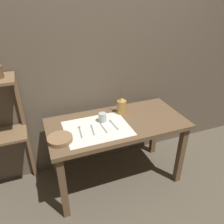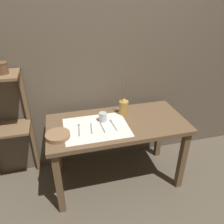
# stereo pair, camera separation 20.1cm
# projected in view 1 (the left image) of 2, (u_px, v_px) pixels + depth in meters

# --- Properties ---
(ground_plane) EXTENTS (12.00, 12.00, 0.00)m
(ground_plane) POSITION_uv_depth(u_px,v_px,m) (116.00, 177.00, 2.43)
(ground_plane) COLOR brown
(stone_wall_back) EXTENTS (7.00, 0.06, 2.40)m
(stone_wall_back) POSITION_uv_depth(u_px,v_px,m) (102.00, 61.00, 2.21)
(stone_wall_back) COLOR brown
(stone_wall_back) RESTS_ON ground_plane
(wooden_table) EXTENTS (1.32, 0.65, 0.72)m
(wooden_table) POSITION_uv_depth(u_px,v_px,m) (117.00, 131.00, 2.13)
(wooden_table) COLOR brown
(wooden_table) RESTS_ON ground_plane
(linen_cloth) EXTENTS (0.59, 0.46, 0.00)m
(linen_cloth) POSITION_uv_depth(u_px,v_px,m) (97.00, 128.00, 1.99)
(linen_cloth) COLOR white
(linen_cloth) RESTS_ON wooden_table
(pitcher_with_flowers) EXTENTS (0.09, 0.09, 0.37)m
(pitcher_with_flowers) POSITION_uv_depth(u_px,v_px,m) (122.00, 106.00, 2.20)
(pitcher_with_flowers) COLOR #B7843D
(pitcher_with_flowers) RESTS_ON wooden_table
(wooden_bowl) EXTENTS (0.21, 0.21, 0.04)m
(wooden_bowl) POSITION_uv_depth(u_px,v_px,m) (60.00, 139.00, 1.81)
(wooden_bowl) COLOR #8E6B47
(wooden_bowl) RESTS_ON wooden_table
(glass_tumbler_near) EXTENTS (0.07, 0.07, 0.09)m
(glass_tumbler_near) POSITION_uv_depth(u_px,v_px,m) (102.00, 117.00, 2.07)
(glass_tumbler_near) COLOR #B7C1BC
(glass_tumbler_near) RESTS_ON wooden_table
(spoon_inner) EXTENTS (0.04, 0.18, 0.02)m
(spoon_inner) POSITION_uv_depth(u_px,v_px,m) (80.00, 129.00, 1.96)
(spoon_inner) COLOR gray
(spoon_inner) RESTS_ON wooden_table
(fork_outer) EXTENTS (0.03, 0.17, 0.00)m
(fork_outer) POSITION_uv_depth(u_px,v_px,m) (93.00, 130.00, 1.96)
(fork_outer) COLOR gray
(fork_outer) RESTS_ON wooden_table
(knife_center) EXTENTS (0.02, 0.17, 0.00)m
(knife_center) POSITION_uv_depth(u_px,v_px,m) (103.00, 128.00, 1.98)
(knife_center) COLOR gray
(knife_center) RESTS_ON wooden_table
(spoon_outer) EXTENTS (0.03, 0.18, 0.02)m
(spoon_outer) POSITION_uv_depth(u_px,v_px,m) (112.00, 122.00, 2.07)
(spoon_outer) COLOR gray
(spoon_outer) RESTS_ON wooden_table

